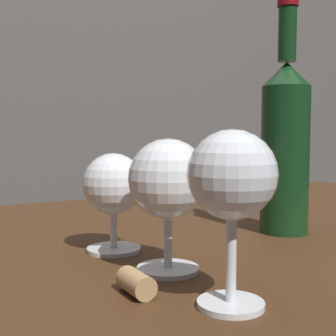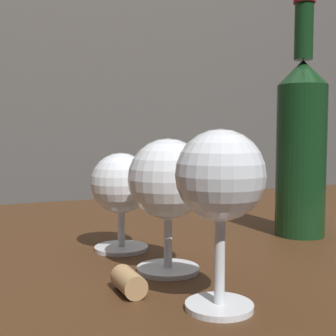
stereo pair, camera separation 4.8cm
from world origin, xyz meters
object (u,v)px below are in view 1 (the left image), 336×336
at_px(wine_glass_white, 168,181).
at_px(wine_bottle, 285,143).
at_px(cork, 136,283).
at_px(wine_glass_amber, 232,180).
at_px(wine_glass_port, 113,187).

distance_m(wine_glass_white, wine_bottle, 0.26).
xyz_separation_m(wine_bottle, cork, (-0.30, -0.13, -0.12)).
bearing_deg(wine_glass_amber, wine_glass_white, 88.25).
bearing_deg(wine_bottle, wine_glass_amber, -141.94).
height_order(wine_glass_white, cork, wine_glass_white).
height_order(wine_glass_amber, wine_glass_port, wine_glass_amber).
xyz_separation_m(wine_glass_white, wine_bottle, (0.24, 0.08, 0.04)).
bearing_deg(wine_glass_port, cork, -105.78).
relative_size(wine_glass_white, wine_glass_port, 1.15).
xyz_separation_m(wine_glass_amber, cork, (-0.06, 0.07, -0.10)).
height_order(wine_glass_port, cork, wine_glass_port).
height_order(wine_glass_amber, cork, wine_glass_amber).
distance_m(wine_bottle, cork, 0.35).
bearing_deg(cork, wine_glass_amber, -49.12).
bearing_deg(wine_glass_white, wine_glass_amber, -91.75).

